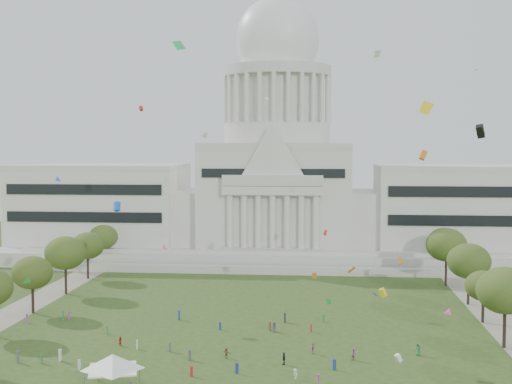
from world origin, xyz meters
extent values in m
plane|color=#31461C|center=(0.00, 0.00, 0.00)|extent=(400.00, 400.00, 0.00)
cube|color=#B9B7AE|center=(0.00, 115.00, 2.00)|extent=(160.00, 60.00, 4.00)
cube|color=#B9B7AE|center=(0.00, 82.00, 1.00)|extent=(130.00, 3.00, 2.00)
cube|color=#B9B7AE|center=(0.00, 90.00, 2.50)|extent=(140.00, 3.00, 5.00)
cube|color=beige|center=(-55.00, 114.00, 15.00)|extent=(50.00, 34.00, 22.00)
cube|color=beige|center=(55.00, 114.00, 15.00)|extent=(50.00, 34.00, 22.00)
cube|color=beige|center=(-27.00, 112.00, 12.00)|extent=(12.00, 26.00, 16.00)
cube|color=beige|center=(27.00, 112.00, 12.00)|extent=(12.00, 26.00, 16.00)
cube|color=beige|center=(0.00, 114.00, 18.00)|extent=(44.00, 38.00, 28.00)
cube|color=beige|center=(0.00, 94.00, 21.20)|extent=(28.00, 3.00, 2.40)
cube|color=black|center=(-55.00, 96.80, 17.00)|extent=(46.00, 0.40, 11.00)
cube|color=black|center=(55.00, 96.80, 17.00)|extent=(46.00, 0.40, 11.00)
cylinder|color=beige|center=(0.00, 114.00, 37.40)|extent=(32.00, 32.00, 6.00)
cylinder|color=beige|center=(0.00, 114.00, 47.40)|extent=(28.00, 28.00, 14.00)
cylinder|color=#B9B7AE|center=(0.00, 114.00, 55.90)|extent=(32.40, 32.40, 3.00)
cylinder|color=beige|center=(0.00, 114.00, 61.40)|extent=(22.00, 22.00, 8.00)
ellipsoid|color=white|center=(0.00, 114.00, 65.40)|extent=(25.00, 25.00, 26.20)
cube|color=gray|center=(-48.00, 30.00, 0.02)|extent=(8.00, 160.00, 0.04)
cube|color=gray|center=(48.00, 30.00, 0.02)|extent=(8.00, 160.00, 0.04)
cylinder|color=black|center=(44.17, 17.44, 3.10)|extent=(0.56, 0.56, 6.20)
ellipsoid|color=#3A521B|center=(44.17, 17.44, 9.68)|extent=(9.55, 9.55, 7.82)
cylinder|color=black|center=(-44.09, 33.92, 2.64)|extent=(0.56, 0.56, 5.27)
ellipsoid|color=#384715|center=(-44.09, 33.92, 8.23)|extent=(8.12, 8.12, 6.65)
cylinder|color=black|center=(44.40, 34.48, 2.28)|extent=(0.56, 0.56, 4.56)
ellipsoid|color=#37461A|center=(44.40, 34.48, 7.11)|extent=(7.01, 7.01, 5.74)
cylinder|color=black|center=(-44.08, 52.42, 3.02)|extent=(0.56, 0.56, 6.03)
ellipsoid|color=#375017|center=(-44.08, 52.42, 9.41)|extent=(9.29, 9.29, 7.60)
cylinder|color=black|center=(44.76, 50.04, 2.98)|extent=(0.56, 0.56, 5.97)
ellipsoid|color=#334A17|center=(44.76, 50.04, 9.31)|extent=(9.19, 9.19, 7.52)
cylinder|color=black|center=(-45.22, 71.01, 2.70)|extent=(0.56, 0.56, 5.41)
ellipsoid|color=#324A16|center=(-45.22, 71.01, 8.44)|extent=(8.33, 8.33, 6.81)
cylinder|color=black|center=(43.49, 70.19, 3.19)|extent=(0.56, 0.56, 6.37)
ellipsoid|color=#375119|center=(43.49, 70.19, 9.94)|extent=(9.82, 9.82, 8.03)
cylinder|color=black|center=(-46.87, 89.14, 2.66)|extent=(0.56, 0.56, 5.32)
ellipsoid|color=#344F16|center=(-46.87, 89.14, 8.29)|extent=(8.19, 8.19, 6.70)
cylinder|color=black|center=(45.96, 88.13, 2.73)|extent=(0.56, 0.56, 5.47)
ellipsoid|color=#36511A|center=(45.96, 88.13, 8.53)|extent=(8.42, 8.42, 6.89)
cylinder|color=#4C4C4C|center=(-17.87, -5.40, 1.34)|extent=(0.12, 0.12, 2.68)
cylinder|color=#4C4C4C|center=(-11.87, -5.40, 1.34)|extent=(0.12, 0.12, 2.68)
cube|color=white|center=(-14.87, -8.40, 2.79)|extent=(7.92, 7.92, 0.21)
pyramid|color=white|center=(-14.87, -8.40, 3.97)|extent=(11.09, 11.09, 2.14)
imported|color=#33723F|center=(29.33, 11.68, 1.00)|extent=(1.15, 1.15, 2.01)
imported|color=#994C8C|center=(18.94, 8.17, 0.92)|extent=(1.05, 0.91, 1.85)
imported|color=silver|center=(10.11, -1.71, 0.76)|extent=(0.99, 1.09, 1.52)
imported|color=#26262B|center=(8.08, 4.94, 0.96)|extent=(0.97, 1.27, 1.92)
imported|color=olive|center=(-1.18, 7.27, 0.85)|extent=(1.67, 1.34, 1.70)
imported|color=#B21E1E|center=(-19.95, 12.71, 0.77)|extent=(0.88, 0.76, 1.55)
imported|color=#994C8C|center=(13.47, -3.89, 0.83)|extent=(0.93, 1.20, 1.66)
imported|color=#994C8C|center=(12.46, 11.00, 0.87)|extent=(0.59, 1.04, 1.74)
cube|color=navy|center=(1.42, -0.09, 0.80)|extent=(0.50, 0.46, 1.59)
cube|color=#33723F|center=(14.19, 32.08, 0.75)|extent=(0.44, 0.33, 1.49)
cube|color=silver|center=(-26.90, 3.44, 0.94)|extent=(0.32, 0.51, 1.89)
cube|color=#994C8C|center=(-35.00, 29.44, 0.79)|extent=(0.28, 0.43, 1.57)
cube|color=#33723F|center=(-29.33, 2.00, 0.74)|extent=(0.32, 0.43, 1.48)
cube|color=navy|center=(-13.67, 31.24, 0.93)|extent=(0.47, 0.57, 1.85)
cube|color=#994C8C|center=(-42.00, 26.09, 0.89)|extent=(0.54, 0.54, 1.78)
cube|color=#4C4C51|center=(-6.76, 5.70, 0.85)|extent=(0.36, 0.49, 1.70)
cube|color=#4C4C51|center=(5.30, 23.80, 0.91)|extent=(0.50, 0.32, 1.82)
cube|color=#B21E1E|center=(11.94, 24.49, 0.74)|extent=(0.32, 0.43, 1.49)
cube|color=navy|center=(15.81, 2.92, 0.84)|extent=(0.51, 0.51, 1.67)
cube|color=navy|center=(-4.64, 24.34, 0.73)|extent=(0.33, 0.43, 1.46)
cube|color=silver|center=(-22.36, -0.77, 0.81)|extent=(0.51, 0.45, 1.62)
cube|color=#B21E1E|center=(-5.05, -2.00, 0.76)|extent=(0.44, 0.31, 1.53)
cube|color=#4C4C51|center=(-10.90, 10.08, 0.75)|extent=(0.27, 0.41, 1.51)
cube|color=olive|center=(4.43, 24.90, 0.89)|extent=(0.50, 0.56, 1.79)
cube|color=#26262B|center=(6.84, 30.99, 0.93)|extent=(0.36, 0.52, 1.87)
cube|color=silver|center=(-16.63, 11.02, 0.75)|extent=(0.33, 0.44, 1.51)
cube|color=#4C4C51|center=(-33.15, 2.05, 0.95)|extent=(0.52, 0.59, 1.89)
cube|color=#33723F|center=(-24.27, 19.45, 0.76)|extent=(0.41, 0.47, 1.53)
cube|color=#33723F|center=(-35.79, 28.51, 0.98)|extent=(0.47, 0.59, 1.95)
camera|label=1|loc=(13.91, -102.68, 33.72)|focal=50.00mm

